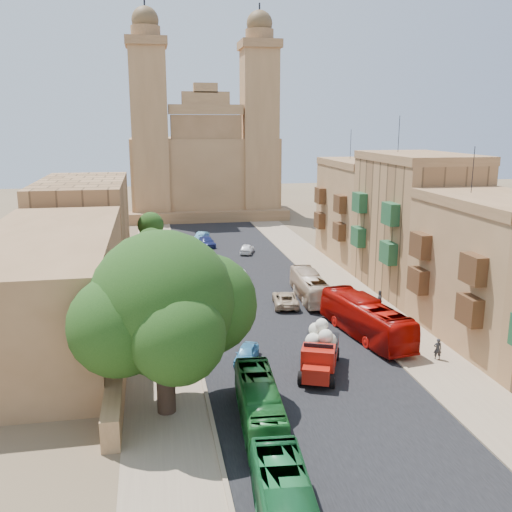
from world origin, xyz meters
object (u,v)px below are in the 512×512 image
object	(u,v)px
street_tree_a	(154,310)
street_tree_d	(151,225)
ficus_tree	(165,308)
car_white_a	(239,277)
red_truck	(320,351)
car_blue_a	(247,353)
pedestrian_a	(438,349)
street_tree_c	(151,243)
olive_pickup	(335,302)
bus_cream_east	(310,286)
car_white_b	(247,249)
bus_green_north	(259,404)
church	(203,163)
pedestrian_c	(380,300)
car_dkblue	(207,242)
car_cream	(285,299)
street_tree_b	(153,273)
bus_red_east	(366,319)
car_blue_b	(201,236)

from	to	relation	value
street_tree_a	street_tree_d	bearing A→B (deg)	90.00
ficus_tree	car_white_a	distance (m)	28.48
red_truck	car_blue_a	world-z (taller)	red_truck
pedestrian_a	street_tree_c	bearing A→B (deg)	-40.61
olive_pickup	bus_cream_east	xyz separation A→B (m)	(-1.29, 3.77, 0.46)
olive_pickup	car_white_b	size ratio (longest dim) A/B	1.10
bus_green_north	street_tree_c	bearing A→B (deg)	103.21
church	street_tree_c	bearing A→B (deg)	-103.21
street_tree_a	street_tree_c	xyz separation A→B (m)	(0.00, 24.00, -0.17)
street_tree_d	pedestrian_c	bearing A→B (deg)	-54.83
car_blue_a	car_white_a	bearing A→B (deg)	104.68
ficus_tree	car_dkblue	world-z (taller)	ficus_tree
street_tree_c	car_cream	bearing A→B (deg)	-48.85
street_tree_a	red_truck	distance (m)	12.02
street_tree_d	car_white_a	world-z (taller)	street_tree_d
street_tree_b	bus_red_east	xyz separation A→B (m)	(16.50, -10.66, -1.80)
bus_red_east	car_blue_b	xyz separation A→B (m)	(-9.35, 40.65, -0.92)
street_tree_a	bus_cream_east	distance (m)	19.11
church	bus_cream_east	world-z (taller)	church
street_tree_a	bus_green_north	size ratio (longest dim) A/B	0.62
church	bus_cream_east	xyz separation A→B (m)	(4.85, -54.84, -8.24)
church	car_white_a	size ratio (longest dim) A/B	8.67
street_tree_c	car_white_a	xyz separation A→B (m)	(8.99, -5.39, -2.88)
car_dkblue	bus_cream_east	bearing A→B (deg)	-80.35
street_tree_d	red_truck	bearing A→B (deg)	-74.74
bus_red_east	bus_green_north	bearing A→B (deg)	37.81
church	olive_pickup	distance (m)	59.57
street_tree_c	red_truck	size ratio (longest dim) A/B	0.84
car_white_a	car_dkblue	size ratio (longest dim) A/B	0.93
bus_red_east	car_white_a	world-z (taller)	bus_red_east
ficus_tree	red_truck	world-z (taller)	ficus_tree
bus_red_east	church	bearing A→B (deg)	-93.77
car_blue_b	car_white_b	bearing A→B (deg)	-37.25
street_tree_b	car_cream	world-z (taller)	street_tree_b
bus_red_east	car_dkblue	size ratio (longest dim) A/B	2.43
bus_red_east	car_cream	distance (m)	9.93
car_blue_a	car_cream	world-z (taller)	car_cream
bus_cream_east	car_blue_a	distance (m)	15.88
bus_cream_east	car_white_a	xyz separation A→B (m)	(-5.87, 6.84, -0.59)
street_tree_c	bus_green_north	world-z (taller)	street_tree_c
church	street_tree_d	distance (m)	32.75
street_tree_b	car_dkblue	distance (m)	27.01
church	red_truck	bearing A→B (deg)	-89.19
car_white_b	car_white_a	bearing A→B (deg)	95.05
bus_green_north	car_blue_b	world-z (taller)	bus_green_north
bus_green_north	car_cream	size ratio (longest dim) A/B	1.86
street_tree_d	car_dkblue	bearing A→B (deg)	13.38
car_white_b	car_dkblue	bearing A→B (deg)	-30.03
pedestrian_a	pedestrian_c	bearing A→B (deg)	-77.38
car_cream	car_dkblue	distance (m)	27.98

